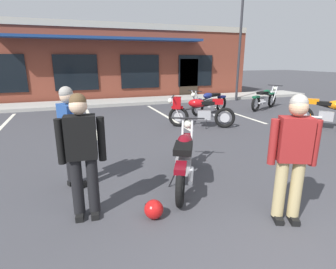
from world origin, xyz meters
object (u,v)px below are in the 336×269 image
at_px(parking_lot_lamp_post, 242,30).
at_px(motorcycle_silver_naked, 210,102).
at_px(person_in_black_shirt, 70,132).
at_px(helmet_on_pavement, 154,209).
at_px(traffic_cone, 309,122).
at_px(motorcycle_blue_standard, 198,111).
at_px(person_in_shorts_foreground, 82,150).
at_px(motorcycle_red_sportbike, 334,112).
at_px(motorcycle_black_cruiser, 265,99).
at_px(motorcycle_foreground_classic, 184,158).
at_px(person_by_back_row, 293,152).

bearing_deg(parking_lot_lamp_post, motorcycle_silver_naked, -139.60).
bearing_deg(motorcycle_silver_naked, person_in_black_shirt, -136.54).
xyz_separation_m(helmet_on_pavement, traffic_cone, (5.71, 2.83, 0.13)).
xyz_separation_m(traffic_cone, parking_lot_lamp_post, (1.47, 5.94, 3.17)).
bearing_deg(motorcycle_blue_standard, parking_lot_lamp_post, 44.89).
distance_m(traffic_cone, parking_lot_lamp_post, 6.89).
xyz_separation_m(person_in_shorts_foreground, helmet_on_pavement, (0.84, -0.36, -0.82)).
bearing_deg(motorcycle_silver_naked, motorcycle_red_sportbike, -56.27).
height_order(motorcycle_silver_naked, parking_lot_lamp_post, parking_lot_lamp_post).
distance_m(motorcycle_black_cruiser, motorcycle_blue_standard, 4.49).
xyz_separation_m(person_in_black_shirt, parking_lot_lamp_post, (8.15, 7.43, 2.48)).
bearing_deg(motorcycle_blue_standard, traffic_cone, -27.82).
bearing_deg(person_in_shorts_foreground, motorcycle_red_sportbike, 17.81).
distance_m(motorcycle_foreground_classic, person_in_shorts_foreground, 1.77).
xyz_separation_m(motorcycle_black_cruiser, traffic_cone, (-1.14, -3.43, -0.20)).
height_order(person_in_black_shirt, traffic_cone, person_in_black_shirt).
distance_m(motorcycle_foreground_classic, motorcycle_red_sportbike, 6.01).
distance_m(motorcycle_foreground_classic, person_by_back_row, 1.76).
xyz_separation_m(motorcycle_black_cruiser, helmet_on_pavement, (-6.85, -6.27, -0.33)).
bearing_deg(person_in_shorts_foreground, motorcycle_foreground_classic, 16.38).
bearing_deg(motorcycle_silver_naked, helmet_on_pavement, -123.92).
xyz_separation_m(motorcycle_red_sportbike, traffic_cone, (-0.80, 0.11, -0.27)).
xyz_separation_m(motorcycle_blue_standard, person_by_back_row, (-1.15, -5.01, 0.42)).
bearing_deg(motorcycle_black_cruiser, motorcycle_blue_standard, -155.12).
distance_m(motorcycle_foreground_classic, motorcycle_black_cruiser, 8.13).
bearing_deg(traffic_cone, parking_lot_lamp_post, 76.05).
bearing_deg(person_in_black_shirt, motorcycle_foreground_classic, -15.67).
distance_m(motorcycle_blue_standard, person_by_back_row, 5.16).
bearing_deg(person_in_black_shirt, parking_lot_lamp_post, 42.36).
bearing_deg(parking_lot_lamp_post, person_in_black_shirt, -137.64).
relative_size(motorcycle_blue_standard, traffic_cone, 3.67).
bearing_deg(motorcycle_foreground_classic, person_in_black_shirt, 164.33).
bearing_deg(motorcycle_red_sportbike, motorcycle_blue_standard, 155.99).
relative_size(motorcycle_foreground_classic, person_in_black_shirt, 1.16).
relative_size(motorcycle_silver_naked, helmet_on_pavement, 7.68).
distance_m(motorcycle_silver_naked, person_in_shorts_foreground, 7.72).
height_order(motorcycle_foreground_classic, person_in_black_shirt, person_in_black_shirt).
bearing_deg(person_in_black_shirt, person_in_shorts_foreground, -82.40).
bearing_deg(person_by_back_row, parking_lot_lamp_post, 59.42).
bearing_deg(person_by_back_row, motorcycle_black_cruiser, 52.89).
height_order(motorcycle_foreground_classic, motorcycle_silver_naked, same).
bearing_deg(helmet_on_pavement, person_in_shorts_foreground, 156.57).
relative_size(motorcycle_black_cruiser, motorcycle_silver_naked, 0.99).
bearing_deg(parking_lot_lamp_post, motorcycle_black_cruiser, -97.66).
relative_size(person_in_black_shirt, parking_lot_lamp_post, 0.31).
bearing_deg(motorcycle_black_cruiser, parking_lot_lamp_post, 82.34).
bearing_deg(motorcycle_black_cruiser, traffic_cone, -108.34).
bearing_deg(helmet_on_pavement, person_in_black_shirt, 125.82).
xyz_separation_m(motorcycle_foreground_classic, person_in_black_shirt, (-1.77, 0.50, 0.49)).
bearing_deg(motorcycle_red_sportbike, person_in_black_shirt, -169.52).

